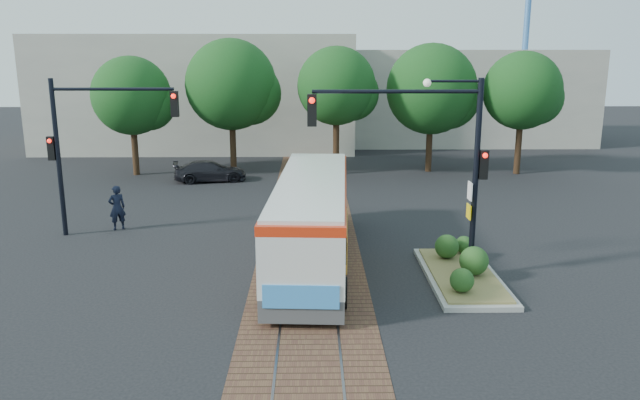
{
  "coord_description": "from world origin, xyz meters",
  "views": [
    {
      "loc": [
        0.08,
        -19.4,
        7.02
      ],
      "look_at": [
        0.39,
        3.0,
        1.6
      ],
      "focal_mm": 35.0,
      "sensor_mm": 36.0,
      "label": 1
    }
  ],
  "objects": [
    {
      "name": "warehouses",
      "position": [
        -0.53,
        28.75,
        3.81
      ],
      "size": [
        40.0,
        13.0,
        8.0
      ],
      "color": "#ADA899",
      "rests_on": "ground"
    },
    {
      "name": "tree_row",
      "position": [
        1.21,
        16.42,
        4.85
      ],
      "size": [
        26.4,
        5.6,
        7.67
      ],
      "color": "#382314",
      "rests_on": "ground"
    },
    {
      "name": "city_bus",
      "position": [
        0.09,
        0.72,
        1.6
      ],
      "size": [
        2.85,
        10.83,
        2.87
      ],
      "rotation": [
        0.0,
        0.0,
        -0.05
      ],
      "color": "#434346",
      "rests_on": "ground"
    },
    {
      "name": "officer",
      "position": [
        -7.67,
        4.72,
        0.9
      ],
      "size": [
        0.78,
        0.71,
        1.8
      ],
      "primitive_type": "imported",
      "rotation": [
        0.0,
        0.0,
        3.68
      ],
      "color": "black",
      "rests_on": "ground"
    },
    {
      "name": "ground",
      "position": [
        0.0,
        0.0,
        0.0
      ],
      "size": [
        120.0,
        120.0,
        0.0
      ],
      "primitive_type": "plane",
      "color": "black",
      "rests_on": "ground"
    },
    {
      "name": "parked_car",
      "position": [
        -5.46,
        14.1,
        0.57
      ],
      "size": [
        4.14,
        2.34,
        1.13
      ],
      "primitive_type": "imported",
      "rotation": [
        0.0,
        0.0,
        1.77
      ],
      "color": "black",
      "rests_on": "ground"
    },
    {
      "name": "trackbed",
      "position": [
        0.0,
        4.0,
        0.01
      ],
      "size": [
        3.6,
        40.0,
        0.02
      ],
      "color": "brown",
      "rests_on": "ground"
    },
    {
      "name": "crane",
      "position": [
        18.0,
        34.0,
        10.88
      ],
      "size": [
        8.0,
        0.5,
        18.0
      ],
      "color": "#3F72B2",
      "rests_on": "ground"
    },
    {
      "name": "traffic_island",
      "position": [
        4.82,
        -0.9,
        0.33
      ],
      "size": [
        2.2,
        5.2,
        1.13
      ],
      "color": "gray",
      "rests_on": "ground"
    },
    {
      "name": "signal_pole_main",
      "position": [
        3.86,
        -0.81,
        4.16
      ],
      "size": [
        5.49,
        0.46,
        6.0
      ],
      "color": "black",
      "rests_on": "ground"
    },
    {
      "name": "signal_pole_left",
      "position": [
        -8.37,
        4.0,
        3.86
      ],
      "size": [
        4.99,
        0.34,
        6.0
      ],
      "color": "black",
      "rests_on": "ground"
    }
  ]
}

